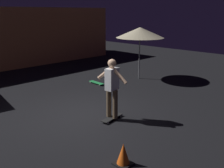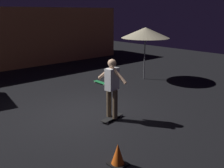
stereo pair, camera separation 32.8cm
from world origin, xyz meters
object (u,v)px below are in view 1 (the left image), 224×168
at_px(skater, 112,84).
at_px(skateboard_ridden, 112,118).
at_px(patio_umbrella, 140,33).
at_px(traffic_cone, 123,155).
at_px(skateboard_spare, 96,83).

bearing_deg(skater, skateboard_ridden, 0.00).
height_order(patio_umbrella, traffic_cone, patio_umbrella).
bearing_deg(patio_umbrella, traffic_cone, -143.13).
bearing_deg(skateboard_spare, skateboard_ridden, -124.63).
height_order(skateboard_spare, traffic_cone, traffic_cone).
relative_size(skateboard_ridden, skateboard_spare, 1.02).
relative_size(patio_umbrella, skater, 1.38).
bearing_deg(patio_umbrella, skater, -149.67).
height_order(skateboard_ridden, skater, skater).
relative_size(patio_umbrella, skateboard_spare, 2.93).
relative_size(skateboard_spare, traffic_cone, 1.71).
xyz_separation_m(patio_umbrella, skateboard_spare, (-1.98, 0.67, -2.02)).
relative_size(skateboard_ridden, skater, 0.48).
bearing_deg(skateboard_ridden, skateboard_spare, 55.37).
distance_m(patio_umbrella, traffic_cone, 7.12).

